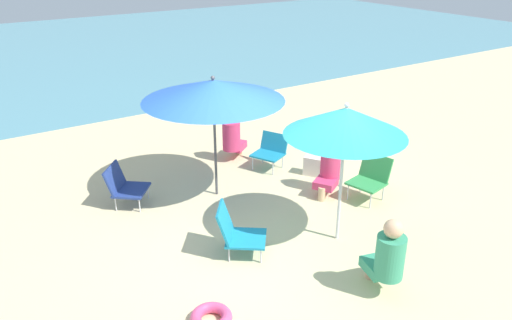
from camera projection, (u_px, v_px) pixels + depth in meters
ground_plane at (277, 232)px, 6.86m from camera, size 40.00×40.00×0.00m
sea_water at (48, 53)px, 17.40m from camera, size 40.00×16.00×0.01m
umbrella_teal at (346, 122)px, 6.05m from camera, size 1.51×1.51×1.88m
umbrella_blue at (213, 90)px, 7.20m from camera, size 2.07×2.07×1.88m
beach_chair_a at (124, 185)px, 7.44m from camera, size 0.74×0.74×0.61m
beach_chair_b at (236, 231)px, 6.27m from camera, size 0.75×0.73×0.66m
beach_chair_c at (371, 176)px, 7.62m from camera, size 0.63×0.61×0.66m
beach_chair_d at (271, 150)px, 8.67m from camera, size 0.67×0.67×0.58m
person_a at (387, 256)px, 5.49m from camera, size 0.41×0.55×0.97m
person_b at (232, 137)px, 8.90m from camera, size 0.54×0.50×0.92m
person_c at (329, 166)px, 7.74m from camera, size 0.54×0.47×0.95m
swim_ring at (211, 318)px, 5.22m from camera, size 0.44×0.44×0.12m
beach_bag at (314, 166)px, 8.45m from camera, size 0.35×0.37×0.33m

